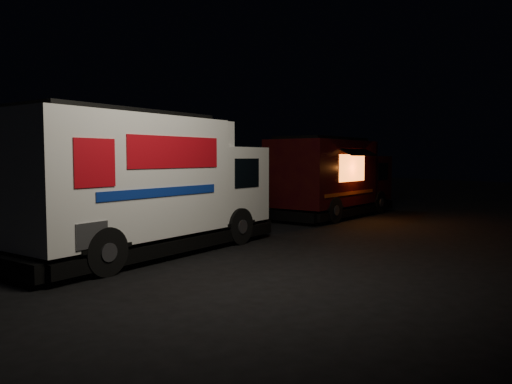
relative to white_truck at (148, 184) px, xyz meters
name	(u,v)px	position (x,y,z in m)	size (l,w,h in m)	color
ground	(233,246)	(2.20, -0.51, -1.75)	(80.00, 80.00, 0.00)	black
white_truck	(148,184)	(0.00, 0.00, 0.00)	(7.71, 2.63, 3.49)	white
red_truck	(333,177)	(9.32, 2.99, -0.15)	(6.85, 2.52, 3.19)	#340D09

